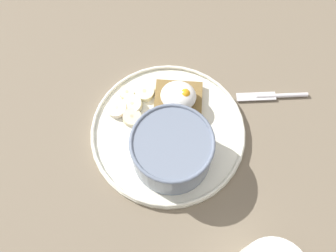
{
  "coord_description": "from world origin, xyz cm",
  "views": [
    {
      "loc": [
        -5.25,
        25.41,
        60.65
      ],
      "look_at": [
        0.0,
        0.0,
        5.0
      ],
      "focal_mm": 40.0,
      "sensor_mm": 36.0,
      "label": 1
    }
  ],
  "objects_px": {
    "banana_slice_front": "(144,92)",
    "banana_slice_left": "(132,105)",
    "oatmeal_bowl": "(172,150)",
    "toast_slice": "(178,102)",
    "banana_slice_inner": "(127,93)",
    "poached_egg": "(179,96)",
    "knife": "(273,96)",
    "banana_slice_back": "(132,117)",
    "banana_slice_right": "(117,109)"
  },
  "relations": [
    {
      "from": "oatmeal_bowl",
      "to": "banana_slice_right",
      "type": "relative_size",
      "value": 3.6
    },
    {
      "from": "toast_slice",
      "to": "banana_slice_inner",
      "type": "xyz_separation_m",
      "value": [
        0.09,
        -0.0,
        -0.0
      ]
    },
    {
      "from": "banana_slice_left",
      "to": "banana_slice_back",
      "type": "bearing_deg",
      "value": 103.09
    },
    {
      "from": "banana_slice_front",
      "to": "knife",
      "type": "height_order",
      "value": "banana_slice_front"
    },
    {
      "from": "banana_slice_front",
      "to": "knife",
      "type": "relative_size",
      "value": 0.38
    },
    {
      "from": "banana_slice_inner",
      "to": "toast_slice",
      "type": "bearing_deg",
      "value": 178.81
    },
    {
      "from": "oatmeal_bowl",
      "to": "banana_slice_front",
      "type": "height_order",
      "value": "oatmeal_bowl"
    },
    {
      "from": "toast_slice",
      "to": "banana_slice_front",
      "type": "relative_size",
      "value": 1.92
    },
    {
      "from": "banana_slice_front",
      "to": "banana_slice_left",
      "type": "distance_m",
      "value": 0.03
    },
    {
      "from": "oatmeal_bowl",
      "to": "banana_slice_front",
      "type": "relative_size",
      "value": 2.7
    },
    {
      "from": "banana_slice_back",
      "to": "knife",
      "type": "height_order",
      "value": "banana_slice_back"
    },
    {
      "from": "banana_slice_left",
      "to": "banana_slice_right",
      "type": "xyz_separation_m",
      "value": [
        0.02,
        0.01,
        -0.0
      ]
    },
    {
      "from": "oatmeal_bowl",
      "to": "banana_slice_left",
      "type": "distance_m",
      "value": 0.12
    },
    {
      "from": "poached_egg",
      "to": "knife",
      "type": "relative_size",
      "value": 0.48
    },
    {
      "from": "oatmeal_bowl",
      "to": "banana_slice_left",
      "type": "height_order",
      "value": "oatmeal_bowl"
    },
    {
      "from": "oatmeal_bowl",
      "to": "banana_slice_left",
      "type": "relative_size",
      "value": 2.6
    },
    {
      "from": "toast_slice",
      "to": "poached_egg",
      "type": "height_order",
      "value": "poached_egg"
    },
    {
      "from": "poached_egg",
      "to": "banana_slice_left",
      "type": "xyz_separation_m",
      "value": [
        0.08,
        0.02,
        -0.02
      ]
    },
    {
      "from": "oatmeal_bowl",
      "to": "banana_slice_inner",
      "type": "bearing_deg",
      "value": -45.02
    },
    {
      "from": "toast_slice",
      "to": "banana_slice_inner",
      "type": "distance_m",
      "value": 0.09
    },
    {
      "from": "oatmeal_bowl",
      "to": "banana_slice_left",
      "type": "xyz_separation_m",
      "value": [
        0.09,
        -0.08,
        -0.03
      ]
    },
    {
      "from": "poached_egg",
      "to": "banana_slice_front",
      "type": "relative_size",
      "value": 1.27
    },
    {
      "from": "poached_egg",
      "to": "banana_slice_inner",
      "type": "distance_m",
      "value": 0.1
    },
    {
      "from": "toast_slice",
      "to": "knife",
      "type": "relative_size",
      "value": 0.72
    },
    {
      "from": "poached_egg",
      "to": "banana_slice_front",
      "type": "xyz_separation_m",
      "value": [
        0.06,
        -0.01,
        -0.03
      ]
    },
    {
      "from": "banana_slice_inner",
      "to": "knife",
      "type": "distance_m",
      "value": 0.26
    },
    {
      "from": "banana_slice_front",
      "to": "banana_slice_inner",
      "type": "relative_size",
      "value": 1.23
    },
    {
      "from": "oatmeal_bowl",
      "to": "toast_slice",
      "type": "distance_m",
      "value": 0.1
    },
    {
      "from": "oatmeal_bowl",
      "to": "poached_egg",
      "type": "xyz_separation_m",
      "value": [
        0.01,
        -0.1,
        -0.0
      ]
    },
    {
      "from": "oatmeal_bowl",
      "to": "banana_slice_front",
      "type": "distance_m",
      "value": 0.13
    },
    {
      "from": "toast_slice",
      "to": "knife",
      "type": "height_order",
      "value": "toast_slice"
    },
    {
      "from": "banana_slice_inner",
      "to": "knife",
      "type": "relative_size",
      "value": 0.31
    },
    {
      "from": "banana_slice_left",
      "to": "oatmeal_bowl",
      "type": "bearing_deg",
      "value": 137.43
    },
    {
      "from": "banana_slice_back",
      "to": "banana_slice_inner",
      "type": "height_order",
      "value": "banana_slice_back"
    },
    {
      "from": "oatmeal_bowl",
      "to": "knife",
      "type": "relative_size",
      "value": 1.02
    },
    {
      "from": "banana_slice_front",
      "to": "banana_slice_back",
      "type": "relative_size",
      "value": 1.3
    },
    {
      "from": "oatmeal_bowl",
      "to": "knife",
      "type": "xyz_separation_m",
      "value": [
        -0.15,
        -0.15,
        -0.04
      ]
    },
    {
      "from": "oatmeal_bowl",
      "to": "banana_slice_back",
      "type": "height_order",
      "value": "oatmeal_bowl"
    },
    {
      "from": "banana_slice_front",
      "to": "knife",
      "type": "xyz_separation_m",
      "value": [
        -0.22,
        -0.04,
        -0.01
      ]
    },
    {
      "from": "banana_slice_inner",
      "to": "oatmeal_bowl",
      "type": "bearing_deg",
      "value": 134.98
    },
    {
      "from": "banana_slice_inner",
      "to": "banana_slice_left",
      "type": "bearing_deg",
      "value": 124.14
    },
    {
      "from": "banana_slice_front",
      "to": "poached_egg",
      "type": "bearing_deg",
      "value": 171.6
    },
    {
      "from": "oatmeal_bowl",
      "to": "banana_slice_inner",
      "type": "height_order",
      "value": "oatmeal_bowl"
    },
    {
      "from": "toast_slice",
      "to": "banana_slice_back",
      "type": "bearing_deg",
      "value": 31.73
    },
    {
      "from": "banana_slice_right",
      "to": "banana_slice_inner",
      "type": "bearing_deg",
      "value": -104.75
    },
    {
      "from": "banana_slice_front",
      "to": "banana_slice_left",
      "type": "height_order",
      "value": "banana_slice_left"
    },
    {
      "from": "poached_egg",
      "to": "banana_slice_front",
      "type": "distance_m",
      "value": 0.07
    },
    {
      "from": "banana_slice_right",
      "to": "banana_slice_left",
      "type": "bearing_deg",
      "value": -152.61
    },
    {
      "from": "banana_slice_back",
      "to": "banana_slice_right",
      "type": "distance_m",
      "value": 0.03
    },
    {
      "from": "oatmeal_bowl",
      "to": "banana_slice_left",
      "type": "bearing_deg",
      "value": -42.57
    }
  ]
}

